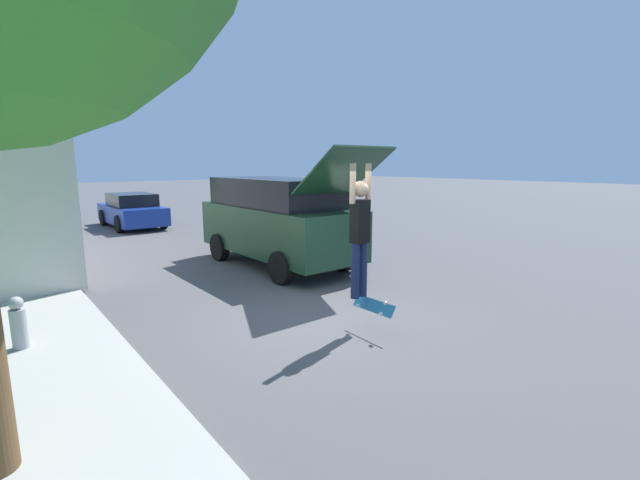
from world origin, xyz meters
The scene contains 7 objects.
ground_plane centered at (0.00, 0.00, 0.00)m, with size 120.00×120.00×0.00m, color #49494C.
sidewalk centered at (-3.60, 6.00, 0.05)m, with size 1.80×80.00×0.10m.
suv_parked centered at (1.79, 3.66, 1.22)m, with size 2.06×5.59×2.95m.
car_down_street centered at (0.85, 13.09, 0.67)m, with size 1.87×4.11×1.39m.
skateboarder centered at (0.33, -0.84, 1.63)m, with size 0.41×0.24×2.06m.
skateboard centered at (0.45, -1.04, 0.44)m, with size 0.19×0.82×0.24m.
fire_hydrant centered at (-3.90, 1.48, 0.45)m, with size 0.20×0.20×0.74m.
Camera 1 is at (-4.18, -5.44, 2.62)m, focal length 24.00 mm.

